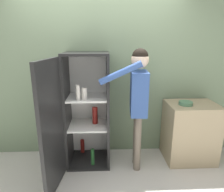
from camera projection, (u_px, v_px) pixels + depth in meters
The scene contains 6 objects.
ground_plane at pixel (100, 189), 2.54m from camera, with size 12.00×12.00×0.00m, color beige.
wall_back at pixel (99, 77), 3.14m from camera, with size 7.00×0.06×2.55m.
refrigerator at pixel (81, 113), 2.84m from camera, with size 0.76×1.18×1.67m.
person at pixel (138, 94), 2.71m from camera, with size 0.67×0.52×1.73m.
counter at pixel (190, 132), 3.10m from camera, with size 0.74×0.57×0.91m.
bowl at pixel (186, 103), 2.92m from camera, with size 0.20×0.20×0.05m.
Camera 1 is at (0.06, -2.13, 1.83)m, focal length 32.00 mm.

